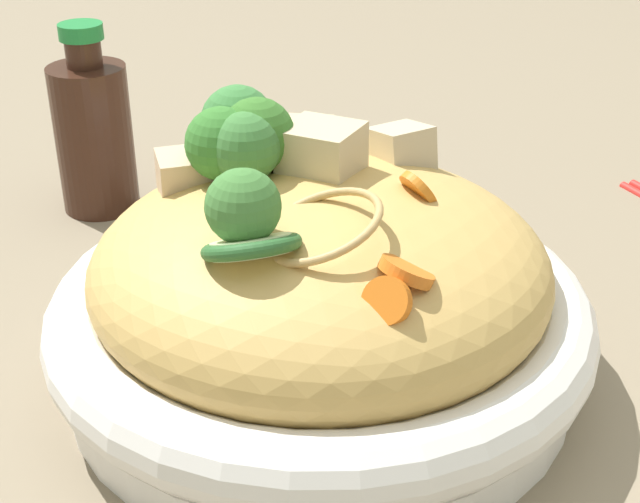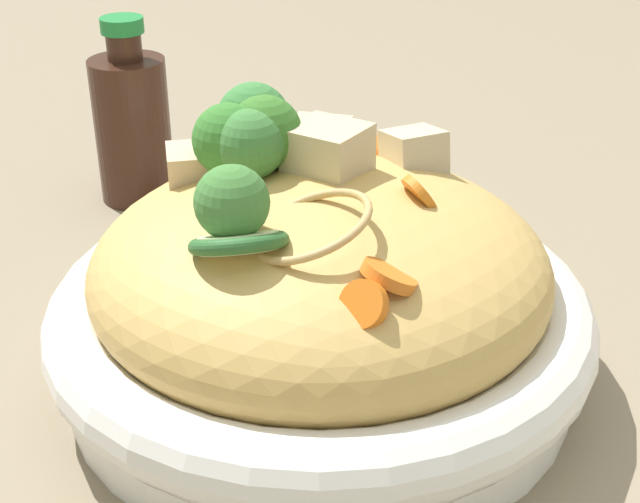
# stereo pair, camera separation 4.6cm
# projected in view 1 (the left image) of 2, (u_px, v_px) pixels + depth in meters

# --- Properties ---
(ground_plane) EXTENTS (3.00, 3.00, 0.00)m
(ground_plane) POSITION_uv_depth(u_px,v_px,m) (320.00, 370.00, 0.50)
(ground_plane) COLOR #81725B
(serving_bowl) EXTENTS (0.29, 0.29, 0.06)m
(serving_bowl) POSITION_uv_depth(u_px,v_px,m) (320.00, 325.00, 0.49)
(serving_bowl) COLOR white
(serving_bowl) RESTS_ON ground_plane
(noodle_heap) EXTENTS (0.24, 0.24, 0.10)m
(noodle_heap) POSITION_uv_depth(u_px,v_px,m) (320.00, 267.00, 0.47)
(noodle_heap) COLOR tan
(noodle_heap) RESTS_ON serving_bowl
(broccoli_florets) EXTENTS (0.09, 0.16, 0.06)m
(broccoli_florets) POSITION_uv_depth(u_px,v_px,m) (241.00, 147.00, 0.46)
(broccoli_florets) COLOR #9FBD76
(broccoli_florets) RESTS_ON serving_bowl
(carrot_coins) EXTENTS (0.11, 0.19, 0.03)m
(carrot_coins) POSITION_uv_depth(u_px,v_px,m) (364.00, 205.00, 0.45)
(carrot_coins) COLOR orange
(carrot_coins) RESTS_ON serving_bowl
(zucchini_slices) EXTENTS (0.08, 0.15, 0.03)m
(zucchini_slices) POSITION_uv_depth(u_px,v_px,m) (240.00, 212.00, 0.43)
(zucchini_slices) COLOR beige
(zucchini_slices) RESTS_ON serving_bowl
(chicken_chunks) EXTENTS (0.15, 0.11, 0.05)m
(chicken_chunks) POSITION_uv_depth(u_px,v_px,m) (313.00, 154.00, 0.49)
(chicken_chunks) COLOR #D2B08E
(chicken_chunks) RESTS_ON serving_bowl
(soy_sauce_bottle) EXTENTS (0.06, 0.06, 0.14)m
(soy_sauce_bottle) POSITION_uv_depth(u_px,v_px,m) (94.00, 133.00, 0.66)
(soy_sauce_bottle) COLOR #381E14
(soy_sauce_bottle) RESTS_ON ground_plane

